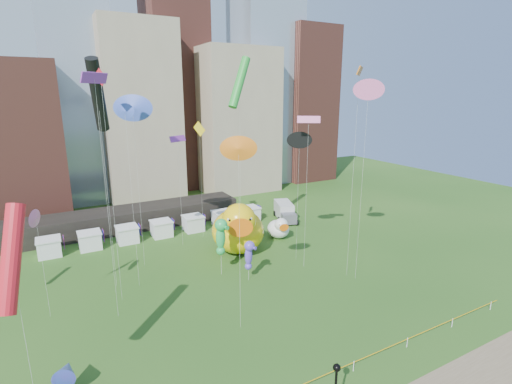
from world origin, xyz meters
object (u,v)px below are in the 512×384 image
big_duck (238,229)px  seahorse_green (221,234)px  seahorse_purple (249,253)px  box_truck (285,211)px  small_duck (279,228)px

big_duck → seahorse_green: 7.03m
seahorse_green → seahorse_purple: seahorse_green is taller
big_duck → seahorse_green: bearing=-110.7°
big_duck → box_truck: size_ratio=1.49×
big_duck → box_truck: (13.12, 8.76, -1.94)m
seahorse_purple → box_truck: size_ratio=0.67×
seahorse_green → seahorse_purple: size_ratio=1.45×
small_duck → seahorse_green: size_ratio=0.67×
big_duck → seahorse_purple: size_ratio=2.21×
big_duck → small_duck: 8.09m
small_duck → box_truck: size_ratio=0.65×
small_duck → seahorse_green: seahorse_green is taller
big_duck → box_truck: 15.89m
seahorse_green → small_duck: bearing=13.1°
small_duck → seahorse_purple: (-10.12, -9.65, 1.83)m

